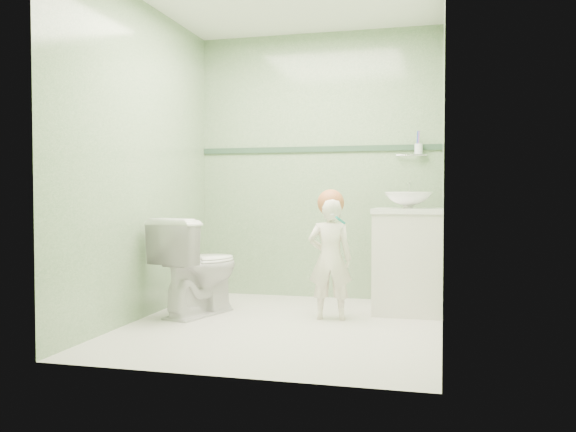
# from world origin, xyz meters

# --- Properties ---
(ground) EXTENTS (2.50, 2.50, 0.00)m
(ground) POSITION_xyz_m (0.00, 0.00, 0.00)
(ground) COLOR silver
(ground) RESTS_ON ground
(room_shell) EXTENTS (2.50, 2.54, 2.40)m
(room_shell) POSITION_xyz_m (0.00, 0.00, 1.20)
(room_shell) COLOR gray
(room_shell) RESTS_ON ground
(trim_stripe) EXTENTS (2.20, 0.02, 0.05)m
(trim_stripe) POSITION_xyz_m (0.00, 1.24, 1.35)
(trim_stripe) COLOR #2F4C38
(trim_stripe) RESTS_ON room_shell
(vanity) EXTENTS (0.52, 0.50, 0.80)m
(vanity) POSITION_xyz_m (0.84, 0.70, 0.40)
(vanity) COLOR silver
(vanity) RESTS_ON ground
(counter) EXTENTS (0.54, 0.52, 0.04)m
(counter) POSITION_xyz_m (0.84, 0.70, 0.81)
(counter) COLOR white
(counter) RESTS_ON vanity
(basin) EXTENTS (0.37, 0.37, 0.13)m
(basin) POSITION_xyz_m (0.84, 0.70, 0.89)
(basin) COLOR white
(basin) RESTS_ON counter
(faucet) EXTENTS (0.03, 0.13, 0.18)m
(faucet) POSITION_xyz_m (0.84, 0.89, 0.97)
(faucet) COLOR silver
(faucet) RESTS_ON counter
(cup_holder) EXTENTS (0.26, 0.07, 0.21)m
(cup_holder) POSITION_xyz_m (0.89, 1.18, 1.33)
(cup_holder) COLOR silver
(cup_holder) RESTS_ON room_shell
(toilet) EXTENTS (0.63, 0.84, 0.76)m
(toilet) POSITION_xyz_m (-0.74, 0.23, 0.38)
(toilet) COLOR white
(toilet) RESTS_ON ground
(toddler) EXTENTS (0.36, 0.26, 0.91)m
(toddler) POSITION_xyz_m (0.29, 0.30, 0.46)
(toddler) COLOR white
(toddler) RESTS_ON ground
(hair_cap) EXTENTS (0.20, 0.20, 0.20)m
(hair_cap) POSITION_xyz_m (0.29, 0.33, 0.88)
(hair_cap) COLOR #B26337
(hair_cap) RESTS_ON toddler
(teal_toothbrush) EXTENTS (0.11, 0.14, 0.08)m
(teal_toothbrush) POSITION_xyz_m (0.38, 0.19, 0.76)
(teal_toothbrush) COLOR #12908A
(teal_toothbrush) RESTS_ON toddler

